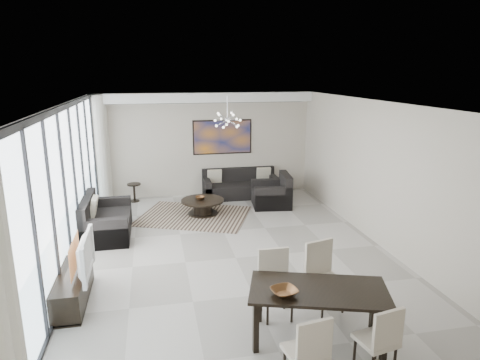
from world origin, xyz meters
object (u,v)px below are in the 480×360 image
object	(u,v)px
tv_console	(73,288)
dining_table	(318,295)
sofa_main	(241,187)
coffee_table	(203,206)
television	(80,256)

from	to	relation	value
tv_console	dining_table	bearing A→B (deg)	-26.82
dining_table	sofa_main	bearing A→B (deg)	86.75
coffee_table	television	size ratio (longest dim) A/B	0.99
sofa_main	dining_table	bearing A→B (deg)	-93.25
coffee_table	tv_console	size ratio (longest dim) A/B	0.72
coffee_table	television	distance (m)	4.48
coffee_table	television	bearing A→B (deg)	-121.07
television	coffee_table	bearing A→B (deg)	-31.47
coffee_table	sofa_main	distance (m)	1.84
coffee_table	tv_console	distance (m)	4.48
television	dining_table	world-z (taller)	television
tv_console	dining_table	size ratio (longest dim) A/B	0.76
sofa_main	television	distance (m)	6.29
coffee_table	dining_table	size ratio (longest dim) A/B	0.54
dining_table	coffee_table	bearing A→B (deg)	99.01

